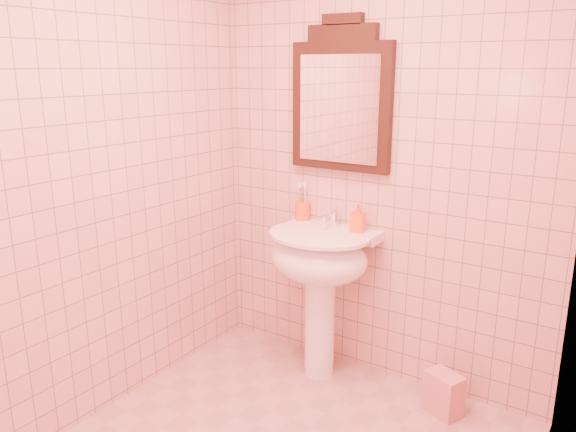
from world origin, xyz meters
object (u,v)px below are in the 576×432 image
Objects in this scene: toothbrush_cup at (302,210)px; towel at (444,394)px; pedestal_sink at (320,268)px; mirror at (341,100)px; soap_dispenser at (358,218)px.

toothbrush_cup is 1.27m from towel.
pedestal_sink is 0.93m from mirror.
toothbrush_cup is at bearing -175.54° from mirror.
toothbrush_cup reaches higher than soap_dispenser.
towel is at bearing 1.70° from pedestal_sink.
soap_dispenser reaches higher than pedestal_sink.
mirror is 3.71× the size of towel.
pedestal_sink is 0.39m from toothbrush_cup.
mirror reaches higher than towel.
towel is at bearing -9.46° from toothbrush_cup.
pedestal_sink is at bearing -178.30° from towel.
mirror is at bearing 166.35° from towel.
pedestal_sink reaches higher than towel.
mirror is at bearing 90.00° from pedestal_sink.
mirror is at bearing 4.46° from toothbrush_cup.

